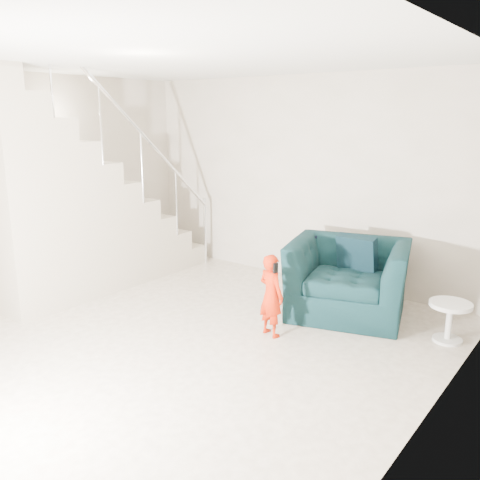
% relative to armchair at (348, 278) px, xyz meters
% --- Properties ---
extents(floor, '(5.50, 5.50, 0.00)m').
position_rel_armchair_xyz_m(floor, '(-1.12, -1.91, -0.41)').
color(floor, gray).
rests_on(floor, ground).
extents(ceiling, '(5.50, 5.50, 0.00)m').
position_rel_armchair_xyz_m(ceiling, '(-1.12, -1.91, 2.29)').
color(ceiling, silver).
rests_on(ceiling, back_wall).
extents(back_wall, '(5.00, 0.00, 5.00)m').
position_rel_armchair_xyz_m(back_wall, '(-1.12, 0.84, 0.94)').
color(back_wall, '#A19783').
rests_on(back_wall, floor).
extents(left_wall, '(0.00, 5.50, 5.50)m').
position_rel_armchair_xyz_m(left_wall, '(-3.62, -1.91, 0.94)').
color(left_wall, '#A19783').
rests_on(left_wall, floor).
extents(right_wall, '(0.00, 5.50, 5.50)m').
position_rel_armchair_xyz_m(right_wall, '(1.38, -1.91, 0.94)').
color(right_wall, '#A19783').
rests_on(right_wall, floor).
extents(armchair, '(1.54, 1.43, 0.83)m').
position_rel_armchair_xyz_m(armchair, '(0.00, 0.00, 0.00)').
color(armchair, black).
rests_on(armchair, floor).
extents(toddler, '(0.35, 0.28, 0.85)m').
position_rel_armchair_xyz_m(toddler, '(-0.36, -1.01, 0.01)').
color(toddler, '#992B04').
rests_on(toddler, floor).
extents(side_table, '(0.41, 0.41, 0.41)m').
position_rel_armchair_xyz_m(side_table, '(1.13, -0.07, -0.14)').
color(side_table, silver).
rests_on(side_table, floor).
extents(staircase, '(1.02, 3.03, 3.62)m').
position_rel_armchair_xyz_m(staircase, '(-3.12, -1.36, 0.53)').
color(staircase, '#ADA089').
rests_on(staircase, floor).
extents(cushion, '(0.45, 0.21, 0.45)m').
position_rel_armchair_xyz_m(cushion, '(0.00, 0.20, 0.24)').
color(cushion, black).
rests_on(cushion, armchair).
extents(throw, '(0.05, 0.46, 0.52)m').
position_rel_armchair_xyz_m(throw, '(-0.56, 0.07, 0.11)').
color(throw, black).
rests_on(throw, armchair).
extents(phone, '(0.03, 0.05, 0.10)m').
position_rel_armchair_xyz_m(phone, '(-0.27, -1.06, 0.33)').
color(phone, black).
rests_on(phone, toddler).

